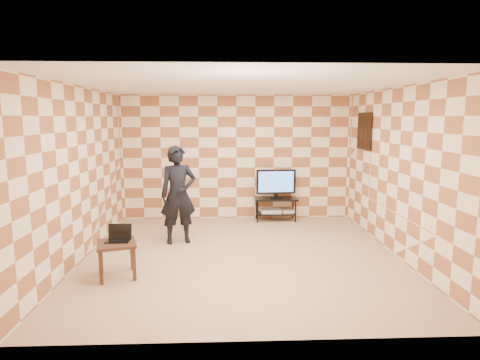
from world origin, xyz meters
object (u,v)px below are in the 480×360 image
(tv, at_px, (276,182))
(tv_stand, at_px, (276,204))
(person, at_px, (178,195))
(side_table, at_px, (117,248))

(tv, bearing_deg, tv_stand, 86.47)
(tv_stand, bearing_deg, tv, -93.53)
(tv_stand, relative_size, person, 0.53)
(tv, height_order, side_table, tv)
(side_table, height_order, person, person)
(tv, bearing_deg, side_table, -131.01)
(side_table, xyz_separation_m, person, (0.69, 1.55, 0.46))
(tv_stand, relative_size, tv, 1.08)
(side_table, bearing_deg, tv, 48.99)
(tv_stand, bearing_deg, person, -142.72)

